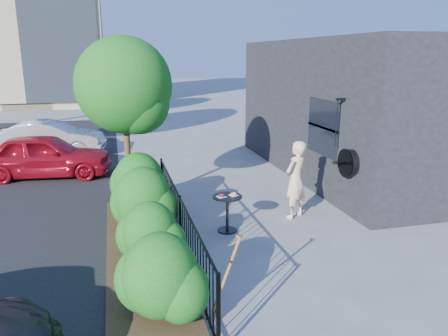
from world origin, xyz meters
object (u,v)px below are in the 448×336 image
object	(u,v)px
patio_tree	(127,91)
woman	(296,180)
shovel	(224,283)
cafe_table	(227,207)
car_red	(45,156)
car_silver	(50,138)

from	to	relation	value
patio_tree	woman	world-z (taller)	patio_tree
patio_tree	shovel	size ratio (longest dim) A/B	3.10
cafe_table	woman	world-z (taller)	woman
cafe_table	car_red	xyz separation A→B (m)	(-4.21, 5.40, 0.12)
patio_tree	cafe_table	size ratio (longest dim) A/B	4.81
car_silver	shovel	bearing A→B (deg)	-154.90
patio_tree	woman	distance (m)	4.29
car_silver	patio_tree	bearing A→B (deg)	-150.23
cafe_table	woman	size ratio (longest dim) A/B	0.47
cafe_table	car_red	size ratio (longest dim) A/B	0.21
woman	shovel	xyz separation A→B (m)	(-2.52, -3.44, -0.32)
woman	shovel	size ratio (longest dim) A/B	1.38
patio_tree	car_silver	world-z (taller)	patio_tree
shovel	car_red	distance (m)	9.07
patio_tree	car_red	xyz separation A→B (m)	(-2.39, 3.37, -2.11)
cafe_table	shovel	world-z (taller)	shovel
shovel	car_silver	distance (m)	12.07
patio_tree	shovel	xyz separation A→B (m)	(0.98, -5.05, -2.21)
cafe_table	woman	xyz separation A→B (m)	(1.68, 0.43, 0.34)
car_silver	car_red	bearing A→B (deg)	-168.14
cafe_table	woman	bearing A→B (deg)	14.21
car_red	car_silver	xyz separation A→B (m)	(-0.22, 3.10, -0.03)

